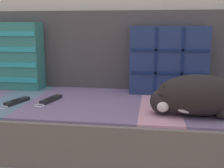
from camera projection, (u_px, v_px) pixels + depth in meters
The scene contains 7 objects.
couch at pixel (72, 133), 1.56m from camera, with size 2.02×0.81×0.40m.
sofa_backrest at pixel (85, 49), 1.80m from camera, with size 1.98×0.14×0.47m.
throw_pillow_quilted at pixel (168, 60), 1.59m from camera, with size 0.43×0.14×0.38m.
throw_pillow_striped at pixel (9, 56), 1.73m from camera, with size 0.41×0.14×0.41m.
sleeping_cat at pixel (195, 96), 1.21m from camera, with size 0.43×0.21×0.18m.
game_remote_near at pixel (50, 100), 1.45m from camera, with size 0.09×0.21×0.02m.
game_remote_far at pixel (16, 102), 1.41m from camera, with size 0.10×0.20×0.02m.
Camera 1 is at (0.43, -1.28, 0.78)m, focal length 45.00 mm.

